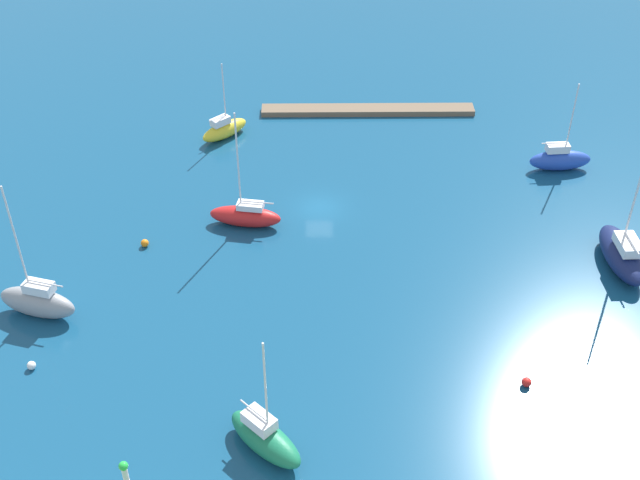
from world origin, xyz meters
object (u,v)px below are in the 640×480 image
at_px(sailboat_red_lone_south, 246,215).
at_px(sailboat_blue_near_pier, 560,159).
at_px(harbor_beacon, 127,480).
at_px(sailboat_yellow_outer_mooring, 224,129).
at_px(pier_dock, 368,110).
at_px(mooring_buoy_white, 31,365).
at_px(sailboat_green_center_basin, 265,437).
at_px(mooring_buoy_red, 527,382).
at_px(mooring_buoy_orange, 145,243).
at_px(sailboat_gray_along_channel, 37,301).
at_px(sailboat_navy_off_beacon, 622,253).

xyz_separation_m(sailboat_red_lone_south, sailboat_blue_near_pier, (-30.65, -9.18, 0.12)).
height_order(harbor_beacon, sailboat_yellow_outer_mooring, sailboat_yellow_outer_mooring).
bearing_deg(sailboat_blue_near_pier, pier_dock, 142.85).
xyz_separation_m(pier_dock, mooring_buoy_white, (26.76, 39.12, 0.02)).
bearing_deg(sailboat_green_center_basin, sailboat_yellow_outer_mooring, 142.85).
height_order(sailboat_yellow_outer_mooring, sailboat_blue_near_pier, sailboat_blue_near_pier).
distance_m(sailboat_yellow_outer_mooring, sailboat_blue_near_pier, 34.59).
relative_size(sailboat_green_center_basin, mooring_buoy_white, 15.23).
distance_m(sailboat_red_lone_south, mooring_buoy_white, 22.95).
bearing_deg(mooring_buoy_red, mooring_buoy_orange, -29.17).
bearing_deg(sailboat_yellow_outer_mooring, sailboat_gray_along_channel, -157.51).
bearing_deg(harbor_beacon, sailboat_red_lone_south, -99.02).
bearing_deg(mooring_buoy_red, sailboat_green_center_basin, 16.28).
height_order(sailboat_gray_along_channel, sailboat_green_center_basin, sailboat_gray_along_channel).
distance_m(sailboat_red_lone_south, mooring_buoy_orange, 9.22).
height_order(sailboat_green_center_basin, sailboat_blue_near_pier, sailboat_green_center_basin).
relative_size(harbor_beacon, sailboat_navy_off_beacon, 0.26).
bearing_deg(sailboat_blue_near_pier, sailboat_red_lone_south, -166.99).
bearing_deg(sailboat_red_lone_south, sailboat_yellow_outer_mooring, -69.03).
xyz_separation_m(harbor_beacon, sailboat_gray_along_channel, (10.61, -18.40, -2.30)).
relative_size(sailboat_blue_near_pier, mooring_buoy_orange, 13.44).
bearing_deg(sailboat_green_center_basin, mooring_buoy_orange, 161.94).
bearing_deg(mooring_buoy_white, sailboat_navy_off_beacon, -166.03).
distance_m(sailboat_red_lone_south, mooring_buoy_red, 29.03).
bearing_deg(mooring_buoy_orange, sailboat_red_lone_south, -160.10).
height_order(harbor_beacon, sailboat_red_lone_south, sailboat_red_lone_south).
distance_m(pier_dock, sailboat_blue_near_pier, 22.06).
relative_size(sailboat_navy_off_beacon, mooring_buoy_orange, 20.87).
distance_m(sailboat_blue_near_pier, mooring_buoy_red, 30.49).
relative_size(pier_dock, sailboat_blue_near_pier, 2.54).
height_order(sailboat_navy_off_beacon, mooring_buoy_orange, sailboat_navy_off_beacon).
bearing_deg(mooring_buoy_white, harbor_beacon, 127.70).
height_order(pier_dock, sailboat_gray_along_channel, sailboat_gray_along_channel).
relative_size(mooring_buoy_white, mooring_buoy_red, 0.90).
bearing_deg(mooring_buoy_white, mooring_buoy_orange, -111.79).
relative_size(sailboat_gray_along_channel, sailboat_green_center_basin, 1.22).
height_order(sailboat_green_center_basin, mooring_buoy_orange, sailboat_green_center_basin).
height_order(sailboat_yellow_outer_mooring, sailboat_gray_along_channel, sailboat_gray_along_channel).
xyz_separation_m(sailboat_navy_off_beacon, mooring_buoy_white, (46.55, 11.58, -0.98)).
height_order(sailboat_gray_along_channel, sailboat_navy_off_beacon, sailboat_navy_off_beacon).
relative_size(sailboat_red_lone_south, mooring_buoy_white, 17.53).
distance_m(pier_dock, mooring_buoy_red, 42.11).
bearing_deg(sailboat_red_lone_south, mooring_buoy_red, 146.34).
xyz_separation_m(sailboat_yellow_outer_mooring, mooring_buoy_red, (-24.49, 35.74, -0.63)).
bearing_deg(harbor_beacon, pier_dock, -108.29).
bearing_deg(sailboat_red_lone_south, sailboat_blue_near_pier, -153.95).
relative_size(sailboat_navy_off_beacon, sailboat_blue_near_pier, 1.55).
height_order(sailboat_navy_off_beacon, mooring_buoy_white, sailboat_navy_off_beacon).
distance_m(sailboat_gray_along_channel, mooring_buoy_orange, 11.14).
distance_m(sailboat_gray_along_channel, mooring_buoy_red, 37.49).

